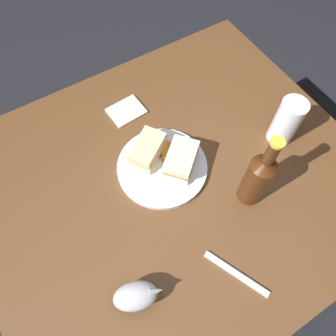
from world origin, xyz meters
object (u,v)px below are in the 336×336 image
sandwich_half_right (148,150)px  fork (236,274)px  plate (162,167)px  cider_bottle (258,178)px  napkin (126,111)px  sandwich_half_left (181,160)px  gravy_boat (136,296)px  pint_glass (285,124)px

sandwich_half_right → fork: bearing=-87.2°
plate → cider_bottle: (0.16, -0.20, 0.10)m
plate → cider_bottle: size_ratio=0.96×
sandwich_half_right → napkin: size_ratio=1.23×
sandwich_half_right → napkin: 0.20m
cider_bottle → fork: 0.25m
sandwich_half_left → cider_bottle: cider_bottle is taller
sandwich_half_right → cider_bottle: 0.32m
gravy_boat → napkin: (0.24, 0.52, -0.04)m
plate → sandwich_half_left: sandwich_half_left is taller
sandwich_half_left → sandwich_half_right: (-0.07, 0.08, 0.00)m
plate → fork: size_ratio=1.48×
gravy_boat → pint_glass: bearing=16.8°
pint_glass → gravy_boat: (-0.60, -0.18, -0.03)m
gravy_boat → fork: 0.25m
pint_glass → cider_bottle: bearing=-152.3°
sandwich_half_left → cider_bottle: (0.12, -0.18, 0.06)m
fork → pint_glass: bearing=-78.7°
napkin → fork: (-0.01, -0.60, -0.00)m
sandwich_half_right → cider_bottle: size_ratio=0.49×
gravy_boat → fork: (0.24, -0.08, -0.04)m
pint_glass → gravy_boat: size_ratio=1.25×
sandwich_half_left → fork: size_ratio=0.78×
plate → gravy_boat: gravy_boat is taller
sandwich_half_left → napkin: (-0.04, 0.27, -0.04)m
plate → sandwich_half_right: 0.07m
gravy_boat → napkin: size_ratio=1.14×
napkin → sandwich_half_right: bearing=-97.6°
plate → sandwich_half_left: size_ratio=1.90×
gravy_boat → napkin: bearing=64.9°
pint_glass → gravy_boat: bearing=-163.2°
napkin → pint_glass: bearing=-43.0°
sandwich_half_left → napkin: 0.27m
plate → fork: bearing=-89.6°
sandwich_half_left → gravy_boat: size_ratio=1.11×
sandwich_half_right → napkin: sandwich_half_right is taller
sandwich_half_left → napkin: size_ratio=1.27×
pint_glass → fork: 0.45m
sandwich_half_left → fork: sandwich_half_left is taller
gravy_boat → sandwich_half_right: bearing=56.5°
plate → sandwich_half_left: (0.05, -0.03, 0.04)m
plate → sandwich_half_left: bearing=-28.0°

